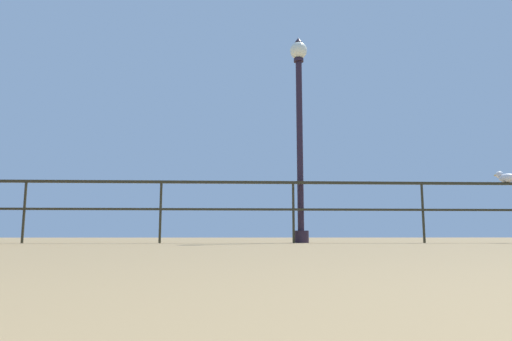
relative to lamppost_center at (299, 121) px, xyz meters
name	(u,v)px	position (x,y,z in m)	size (l,w,h in m)	color
pier_railing	(293,197)	(-0.16, -0.17, -1.44)	(18.89, 0.05, 1.10)	#302C1B
lamppost_center	(299,121)	(0.00, 0.00, 0.00)	(0.33, 0.33, 3.92)	#281B27
seagull_on_rail	(506,177)	(3.80, -0.15, -1.05)	(0.31, 0.42, 0.22)	silver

